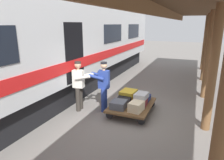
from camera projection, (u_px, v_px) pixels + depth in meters
The scene contains 13 objects.
ground_plane at pixel (135, 116), 6.58m from camera, with size 60.00×60.00×0.00m, color slate.
platform_canopy at pixel (218, 9), 4.97m from camera, with size 3.20×17.77×3.56m.
train_car at pixel (39, 48), 7.39m from camera, with size 3.02×19.68×4.00m.
luggage_cart at pixel (132, 105), 6.83m from camera, with size 1.28×1.80×0.31m.
suitcase_cream_canvas at pixel (136, 106), 6.23m from camera, with size 0.37×0.49×0.29m, color beige.
suitcase_black_hardshell at pixel (124, 100), 6.90m from camera, with size 0.46×0.59×0.17m, color black.
suitcase_navy_fabric at pixel (144, 98), 7.12m from camera, with size 0.40×0.49×0.17m, color navy.
suitcase_slate_roller at pixel (119, 104), 6.45m from camera, with size 0.46×0.50×0.24m, color #4C515B.
suitcase_yellow_case at pixel (128, 94), 7.32m from camera, with size 0.51×0.61×0.28m, color gold.
suitcase_maroon_trunk at pixel (140, 102), 6.67m from camera, with size 0.41×0.57×0.25m, color maroon.
suitcase_gray_aluminum at pixel (141, 96), 6.60m from camera, with size 0.38×0.52×0.17m, color #9EA0A5.
porter_in_overalls at pixel (103, 85), 6.79m from camera, with size 0.71×0.51×1.70m.
porter_by_door at pixel (79, 84), 6.85m from camera, with size 0.70×0.48×1.70m.
Camera 1 is at (-1.61, 5.85, 2.90)m, focal length 32.57 mm.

